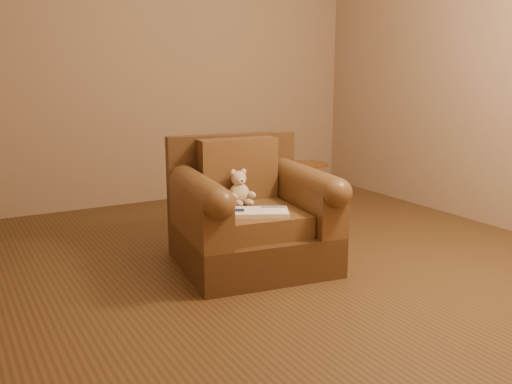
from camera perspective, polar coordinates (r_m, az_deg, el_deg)
floor at (r=3.91m, az=1.47°, el=-6.62°), size 4.00×4.00×0.00m
armchair at (r=3.71m, az=-0.58°, el=-2.52°), size 1.02×0.98×0.82m
teddy_bear at (r=3.73m, az=-1.62°, el=0.12°), size 0.17×0.19×0.24m
guidebook at (r=3.49m, az=0.40°, el=-2.03°), size 0.40×0.34×0.03m
side_table at (r=4.74m, az=5.02°, el=0.14°), size 0.35×0.35×0.50m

